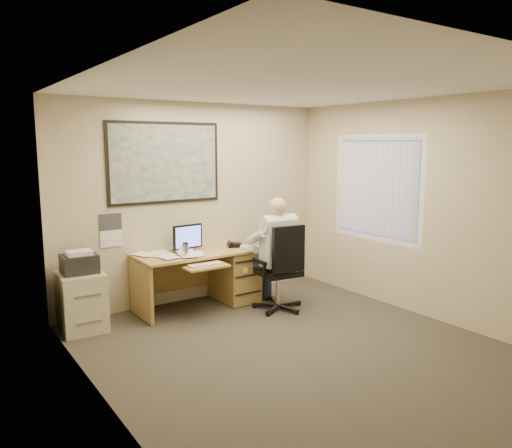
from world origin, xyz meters
TOP-DOWN VIEW (x-y plane):
  - room_shell at (0.00, 0.00)m, footprint 4.00×4.50m
  - desk at (0.12, 1.90)m, footprint 1.60×0.97m
  - world_map at (-0.46, 2.23)m, footprint 1.56×0.03m
  - wall_calendar at (-1.21, 2.24)m, footprint 0.28×0.01m
  - window_blinds at (1.97, 0.80)m, footprint 0.06×1.40m
  - filing_cabinet at (-1.70, 1.91)m, footprint 0.51×0.60m
  - office_chair at (0.64, 1.15)m, footprint 0.75×0.75m
  - person at (0.63, 1.24)m, footprint 0.64×0.90m

SIDE VIEW (x-z plane):
  - office_chair at x=0.64m, z-range -0.24..0.90m
  - filing_cabinet at x=-1.70m, z-range -0.07..0.88m
  - desk at x=0.12m, z-range -0.10..0.98m
  - person at x=0.63m, z-range 0.00..1.47m
  - wall_calendar at x=-1.21m, z-range 0.87..1.29m
  - room_shell at x=0.00m, z-range 0.00..2.70m
  - window_blinds at x=1.97m, z-range 0.90..2.20m
  - world_map at x=-0.46m, z-range 1.37..2.43m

